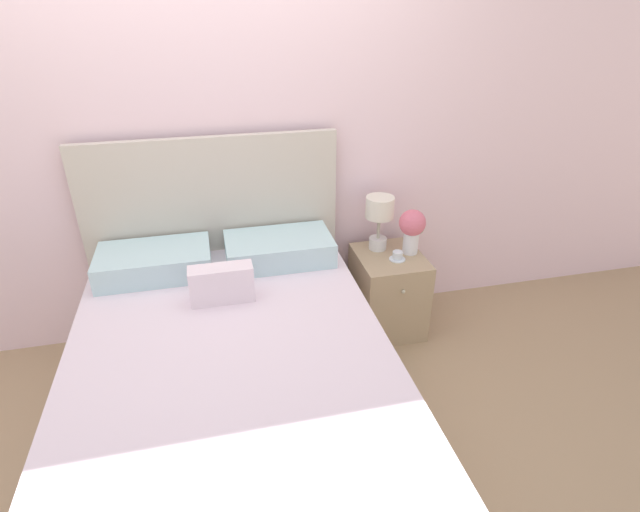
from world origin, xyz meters
TOP-DOWN VIEW (x-y plane):
  - ground_plane at (0.00, 0.00)m, footprint 12.00×12.00m
  - wall_back at (0.00, 0.07)m, footprint 8.00×0.06m
  - bed at (0.00, -0.91)m, footprint 1.46×1.98m
  - nightstand at (1.03, -0.25)m, footprint 0.40×0.48m
  - table_lamp at (0.98, -0.13)m, footprint 0.17×0.17m
  - flower_vase at (1.16, -0.23)m, footprint 0.16×0.16m
  - teacup at (1.05, -0.30)m, footprint 0.10×0.10m

SIDE VIEW (x-z plane):
  - ground_plane at x=0.00m, z-range 0.00..0.00m
  - nightstand at x=1.03m, z-range 0.00..0.52m
  - bed at x=0.00m, z-range -0.31..0.95m
  - teacup at x=1.05m, z-range 0.52..0.57m
  - flower_vase at x=1.16m, z-range 0.55..0.83m
  - table_lamp at x=0.98m, z-range 0.58..0.93m
  - wall_back at x=0.00m, z-range 0.00..2.60m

